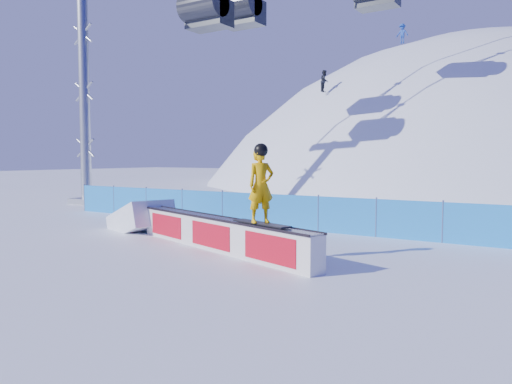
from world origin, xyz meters
The scene contains 7 objects.
ground centered at (0.00, 0.00, 0.00)m, with size 160.00×160.00×0.00m, color white.
snow_hill centered at (0.00, 42.00, -18.00)m, with size 64.00×64.00×64.00m.
safety_fence centered at (0.00, 4.50, 0.60)m, with size 22.05×0.05×1.30m.
rail_box centered at (0.18, 0.02, 0.45)m, with size 7.31×2.93×0.90m.
snow_ramp centered at (-4.28, 1.54, 0.00)m, with size 2.29×1.53×0.86m, color white, non-canonical shape.
snowboarder centered at (1.93, -0.58, 1.85)m, with size 1.86×0.91×1.93m.
distant_skiers centered at (0.14, 29.46, 10.97)m, with size 19.99×9.04×6.43m.
Camera 1 is at (8.25, -10.59, 2.50)m, focal length 35.00 mm.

